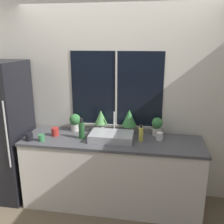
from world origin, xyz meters
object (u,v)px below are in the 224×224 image
(sink, at_px, (112,136))
(mug_white, at_px, (160,136))
(potted_plant_center_right, at_px, (129,119))
(potted_plant_center_left, at_px, (101,120))
(potted_plant_far_right, at_px, (157,126))
(mug_green, at_px, (41,138))
(mug_red, at_px, (55,132))
(soap_bottle, at_px, (141,134))
(refrigerator, at_px, (3,131))
(mug_black, at_px, (29,137))
(bottle_tall, at_px, (82,130))
(potted_plant_far_left, at_px, (75,122))

(sink, height_order, mug_white, sink)
(sink, xyz_separation_m, potted_plant_center_right, (0.18, 0.25, 0.15))
(potted_plant_center_left, height_order, potted_plant_far_right, potted_plant_center_left)
(potted_plant_center_left, height_order, mug_green, potted_plant_center_left)
(potted_plant_far_right, height_order, mug_red, potted_plant_far_right)
(potted_plant_center_right, distance_m, soap_bottle, 0.30)
(sink, bearing_deg, mug_red, 178.18)
(potted_plant_center_left, height_order, mug_red, potted_plant_center_left)
(sink, relative_size, potted_plant_center_left, 1.77)
(potted_plant_far_right, bearing_deg, mug_white, -77.65)
(potted_plant_center_right, bearing_deg, mug_white, -21.82)
(refrigerator, height_order, potted_plant_far_right, refrigerator)
(mug_green, height_order, mug_red, mug_red)
(refrigerator, height_order, mug_black, refrigerator)
(soap_bottle, relative_size, bottle_tall, 0.81)
(mug_green, bearing_deg, soap_bottle, 9.37)
(mug_black, bearing_deg, potted_plant_center_left, 28.21)
(refrigerator, relative_size, potted_plant_far_right, 7.78)
(bottle_tall, xyz_separation_m, mug_red, (-0.36, 0.03, -0.06))
(potted_plant_far_right, xyz_separation_m, mug_white, (0.03, -0.16, -0.08))
(potted_plant_center_right, xyz_separation_m, mug_red, (-0.92, -0.23, -0.15))
(potted_plant_center_left, relative_size, mug_white, 3.10)
(bottle_tall, bearing_deg, potted_plant_far_left, 122.62)
(mug_black, bearing_deg, sink, 10.18)
(refrigerator, distance_m, potted_plant_far_right, 2.02)
(mug_black, bearing_deg, potted_plant_far_left, 43.94)
(mug_white, relative_size, mug_black, 1.03)
(mug_white, bearing_deg, potted_plant_center_left, 168.40)
(sink, distance_m, mug_black, 1.00)
(potted_plant_far_right, bearing_deg, bottle_tall, -164.21)
(potted_plant_center_left, distance_m, mug_red, 0.61)
(bottle_tall, bearing_deg, potted_plant_center_right, 24.83)
(potted_plant_center_right, height_order, potted_plant_far_right, potted_plant_center_right)
(mug_black, bearing_deg, potted_plant_far_right, 15.69)
(bottle_tall, bearing_deg, sink, 1.17)
(potted_plant_far_right, bearing_deg, refrigerator, -173.11)
(potted_plant_center_right, xyz_separation_m, soap_bottle, (0.17, -0.22, -0.11))
(potted_plant_far_left, xyz_separation_m, potted_plant_center_right, (0.72, 0.00, 0.07))
(soap_bottle, height_order, mug_black, soap_bottle)
(bottle_tall, distance_m, mug_black, 0.64)
(sink, relative_size, mug_red, 5.01)
(potted_plant_far_left, distance_m, mug_black, 0.62)
(potted_plant_center_right, xyz_separation_m, mug_green, (-1.02, -0.42, -0.16))
(sink, distance_m, mug_green, 0.85)
(potted_plant_center_right, xyz_separation_m, mug_black, (-1.17, -0.43, -0.15))
(sink, distance_m, bottle_tall, 0.38)
(potted_plant_far_left, bearing_deg, mug_white, -7.97)
(sink, distance_m, potted_plant_center_left, 0.34)
(sink, bearing_deg, refrigerator, 179.63)
(potted_plant_center_left, height_order, soap_bottle, potted_plant_center_left)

